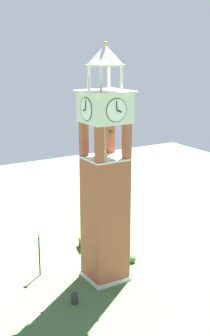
{
  "coord_description": "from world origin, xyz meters",
  "views": [
    {
      "loc": [
        17.28,
        28.74,
        18.5
      ],
      "look_at": [
        0.0,
        0.0,
        9.44
      ],
      "focal_mm": 47.74,
      "sensor_mm": 36.0,
      "label": 1
    }
  ],
  "objects": [
    {
      "name": "shrub_left_of_tower",
      "position": [
        -2.12,
        -1.58,
        0.37
      ],
      "size": [
        0.87,
        0.87,
        0.74
      ],
      "primitive_type": "ellipsoid",
      "color": "#336638",
      "rests_on": "ground"
    },
    {
      "name": "park_bench",
      "position": [
        -0.95,
        -5.89,
        0.48
      ],
      "size": [
        0.86,
        1.66,
        0.95
      ],
      "color": "brown",
      "rests_on": "ground"
    },
    {
      "name": "trash_bin",
      "position": [
        3.97,
        2.19,
        0.4
      ],
      "size": [
        0.52,
        0.52,
        0.8
      ],
      "primitive_type": "cylinder",
      "color": "#2D2D33",
      "rests_on": "ground"
    },
    {
      "name": "ground",
      "position": [
        0.0,
        0.0,
        0.0
      ],
      "size": [
        80.0,
        80.0,
        0.0
      ],
      "primitive_type": "plane",
      "color": "#476B3D"
    },
    {
      "name": "lamp_post",
      "position": [
        4.48,
        -3.15,
        2.64
      ],
      "size": [
        0.36,
        0.36,
        3.8
      ],
      "color": "black",
      "rests_on": "ground"
    },
    {
      "name": "clock_tower",
      "position": [
        -0.0,
        -0.0,
        7.77
      ],
      "size": [
        3.55,
        3.55,
        18.95
      ],
      "color": "#9E4C38",
      "rests_on": "ground"
    },
    {
      "name": "shrub_near_entry",
      "position": [
        -3.41,
        -1.12,
        0.34
      ],
      "size": [
        0.83,
        0.83,
        0.67
      ],
      "primitive_type": "ellipsoid",
      "color": "#336638",
      "rests_on": "ground"
    }
  ]
}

